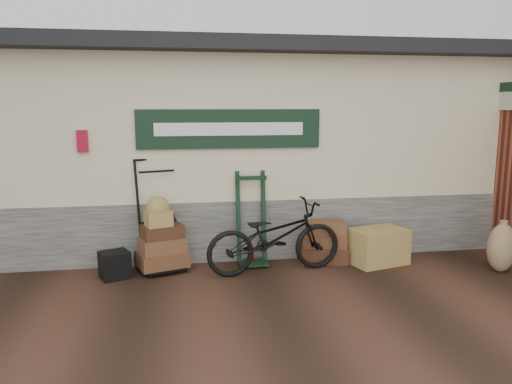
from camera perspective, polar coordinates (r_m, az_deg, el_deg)
ground at (r=6.57m, az=0.71°, el=-10.40°), size 80.00×80.00×0.00m
station_building at (r=8.90m, az=-2.36°, el=5.59°), size 14.40×4.10×3.20m
porter_trolley at (r=7.08m, az=-11.15°, el=-2.44°), size 0.94×0.81×1.58m
green_barrow at (r=7.18m, az=-0.50°, el=-3.04°), size 0.50×0.42×1.35m
suitcase_stack at (r=7.45m, az=7.80°, el=-5.56°), size 0.77×0.58×0.61m
wicker_hamper at (r=7.50m, az=13.77°, el=-6.04°), size 0.90×0.71×0.51m
black_trunk at (r=6.97m, az=-15.85°, el=-8.02°), size 0.46×0.43×0.36m
bicycle at (r=6.84m, az=2.12°, el=-4.72°), size 0.92×1.98×1.11m
burlap_sack_left at (r=7.71m, az=26.28°, el=-5.73°), size 0.52×0.48×0.68m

